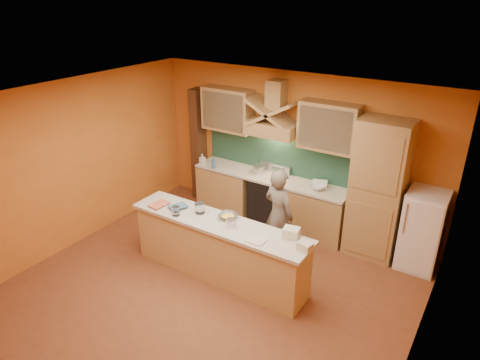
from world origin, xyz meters
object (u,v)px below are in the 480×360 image
Objects in this scene: person at (279,214)px; kitchen_scale at (231,224)px; mixing_bowl at (228,216)px; fridge at (422,230)px; stove at (269,199)px.

kitchen_scale is at bearing 88.86° from person.
fridge is at bearing 35.54° from mixing_bowl.
stove is 2.71m from fridge.
person is (0.69, -0.95, 0.32)m from stove.
fridge reaches higher than kitchen_scale.
person reaches higher than stove.
fridge reaches higher than stove.
mixing_bowl is at bearing -144.46° from fridge.
mixing_bowl reaches higher than stove.
fridge is at bearing 0.00° from stove.
person reaches higher than mixing_bowl.
stove is 7.70× the size of kitchen_scale.
mixing_bowl is (-2.44, -1.74, 0.33)m from fridge.
person is at bearing 62.93° from kitchen_scale.
fridge reaches higher than mixing_bowl.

